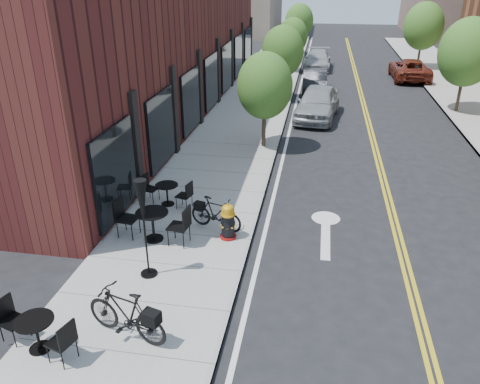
# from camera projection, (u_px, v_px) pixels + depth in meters

# --- Properties ---
(ground) EXTENTS (120.00, 120.00, 0.00)m
(ground) POSITION_uv_depth(u_px,v_px,m) (242.00, 275.00, 11.40)
(ground) COLOR black
(ground) RESTS_ON ground
(sidewalk_near) EXTENTS (4.00, 70.00, 0.12)m
(sidewalk_near) POSITION_uv_depth(u_px,v_px,m) (235.00, 137.00, 20.57)
(sidewalk_near) COLOR #9E9B93
(sidewalk_near) RESTS_ON ground
(building_near) EXTENTS (5.00, 28.00, 7.00)m
(building_near) POSITION_uv_depth(u_px,v_px,m) (160.00, 41.00, 23.34)
(building_near) COLOR #451716
(building_near) RESTS_ON ground
(tree_near_a) EXTENTS (2.20, 2.20, 3.81)m
(tree_near_a) POSITION_uv_depth(u_px,v_px,m) (265.00, 86.00, 18.37)
(tree_near_a) COLOR #382B1E
(tree_near_a) RESTS_ON sidewalk_near
(tree_near_b) EXTENTS (2.30, 2.30, 3.98)m
(tree_near_b) POSITION_uv_depth(u_px,v_px,m) (283.00, 51.00, 25.44)
(tree_near_b) COLOR #382B1E
(tree_near_b) RESTS_ON sidewalk_near
(tree_near_c) EXTENTS (2.10, 2.10, 3.67)m
(tree_near_c) POSITION_uv_depth(u_px,v_px,m) (293.00, 36.00, 32.64)
(tree_near_c) COLOR #382B1E
(tree_near_c) RESTS_ON sidewalk_near
(tree_near_d) EXTENTS (2.40, 2.40, 4.11)m
(tree_near_d) POSITION_uv_depth(u_px,v_px,m) (299.00, 21.00, 39.65)
(tree_near_d) COLOR #382B1E
(tree_near_d) RESTS_ON sidewalk_near
(tree_far_b) EXTENTS (2.80, 2.80, 4.62)m
(tree_far_b) POSITION_uv_depth(u_px,v_px,m) (468.00, 52.00, 23.01)
(tree_far_b) COLOR #382B1E
(tree_far_b) RESTS_ON sidewalk_far
(tree_far_c) EXTENTS (2.80, 2.80, 4.62)m
(tree_far_c) POSITION_uv_depth(u_px,v_px,m) (424.00, 26.00, 33.68)
(tree_far_c) COLOR #382B1E
(tree_far_c) RESTS_ON sidewalk_far
(fire_hydrant) EXTENTS (0.47, 0.47, 1.03)m
(fire_hydrant) POSITION_uv_depth(u_px,v_px,m) (228.00, 222.00, 12.57)
(fire_hydrant) COLOR maroon
(fire_hydrant) RESTS_ON sidewalk_near
(bicycle_left) EXTENTS (1.93, 1.03, 1.12)m
(bicycle_left) POSITION_uv_depth(u_px,v_px,m) (126.00, 314.00, 9.10)
(bicycle_left) COLOR black
(bicycle_left) RESTS_ON sidewalk_near
(bicycle_right) EXTENTS (1.65, 0.89, 0.96)m
(bicycle_right) POSITION_uv_depth(u_px,v_px,m) (216.00, 214.00, 13.01)
(bicycle_right) COLOR black
(bicycle_right) RESTS_ON sidewalk_near
(bistro_set_a) EXTENTS (1.73, 0.91, 0.91)m
(bistro_set_a) POSITION_uv_depth(u_px,v_px,m) (36.00, 330.00, 8.83)
(bistro_set_a) COLOR black
(bistro_set_a) RESTS_ON sidewalk_near
(bistro_set_b) EXTENTS (2.05, 0.97, 1.09)m
(bistro_set_b) POSITION_uv_depth(u_px,v_px,m) (153.00, 222.00, 12.46)
(bistro_set_b) COLOR black
(bistro_set_b) RESTS_ON sidewalk_near
(bistro_set_c) EXTENTS (1.66, 0.85, 0.87)m
(bistro_set_c) POSITION_uv_depth(u_px,v_px,m) (167.00, 192.00, 14.40)
(bistro_set_c) COLOR black
(bistro_set_c) RESTS_ON sidewalk_near
(patio_umbrella) EXTENTS (0.40, 0.40, 2.48)m
(patio_umbrella) POSITION_uv_depth(u_px,v_px,m) (143.00, 209.00, 10.47)
(patio_umbrella) COLOR black
(patio_umbrella) RESTS_ON sidewalk_near
(parked_car_a) EXTENTS (2.45, 4.86, 1.59)m
(parked_car_a) POSITION_uv_depth(u_px,v_px,m) (318.00, 103.00, 23.10)
(parked_car_a) COLOR #95999D
(parked_car_a) RESTS_ON ground
(parked_car_b) EXTENTS (1.51, 4.05, 1.32)m
(parked_car_b) POSITION_uv_depth(u_px,v_px,m) (315.00, 81.00, 28.08)
(parked_car_b) COLOR black
(parked_car_b) RESTS_ON ground
(parked_car_c) EXTENTS (2.04, 4.71, 1.35)m
(parked_car_c) POSITION_uv_depth(u_px,v_px,m) (318.00, 60.00, 34.67)
(parked_car_c) COLOR #A5A5A9
(parked_car_c) RESTS_ON ground
(parked_car_far) EXTENTS (2.32, 4.97, 1.38)m
(parked_car_far) POSITION_uv_depth(u_px,v_px,m) (410.00, 69.00, 31.39)
(parked_car_far) COLOR maroon
(parked_car_far) RESTS_ON ground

